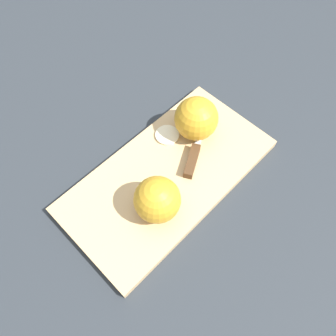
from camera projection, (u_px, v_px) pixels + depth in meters
name	position (u px, v px, depth m)	size (l,w,h in m)	color
ground_plane	(168.00, 178.00, 0.64)	(4.00, 4.00, 0.00)	#282D33
cutting_board	(168.00, 175.00, 0.63)	(0.43, 0.25, 0.02)	tan
apple_half_left	(157.00, 200.00, 0.55)	(0.08, 0.08, 0.08)	gold
apple_half_right	(196.00, 118.00, 0.64)	(0.09, 0.09, 0.09)	gold
knife	(193.00, 157.00, 0.64)	(0.15, 0.07, 0.02)	silver
apple_slice	(167.00, 135.00, 0.67)	(0.05, 0.05, 0.01)	beige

